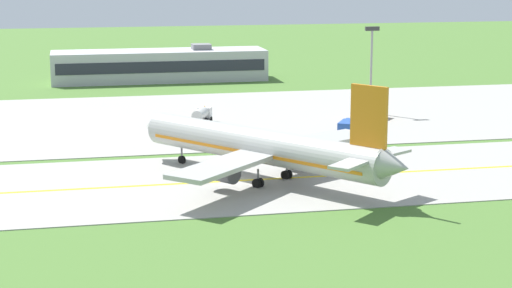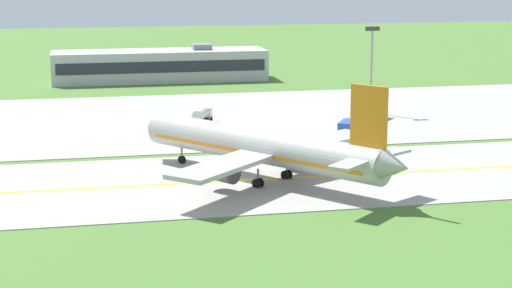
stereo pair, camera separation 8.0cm
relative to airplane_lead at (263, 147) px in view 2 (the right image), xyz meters
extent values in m
plane|color=#47702D|center=(-3.03, 0.54, -4.13)|extent=(500.00, 500.00, 0.00)
cube|color=#9E9B93|center=(-3.03, 0.54, -4.08)|extent=(240.00, 28.00, 0.10)
cube|color=#9E9B93|center=(6.97, 42.54, -4.08)|extent=(140.00, 52.00, 0.10)
cube|color=yellow|center=(-3.03, 0.54, -4.03)|extent=(220.00, 0.60, 0.01)
cylinder|color=#ADADA8|center=(-0.30, 0.39, 0.07)|extent=(23.79, 29.47, 4.00)
cone|color=#ADADA8|center=(-11.33, 14.86, 0.07)|extent=(4.60, 4.37, 3.80)
cone|color=#ADADA8|center=(10.86, -14.25, 0.47)|extent=(4.64, 4.61, 3.40)
cube|color=orange|center=(-0.30, 0.39, -0.43)|extent=(22.20, 27.35, 0.36)
cube|color=#1E232D|center=(-9.99, 13.11, 0.77)|extent=(3.80, 3.49, 0.70)
cube|color=#ADADA8|center=(-5.72, -6.51, -0.43)|extent=(13.96, 14.04, 0.50)
cylinder|color=#47474C|center=(-5.34, -3.71, -1.83)|extent=(3.89, 4.10, 2.30)
cylinder|color=black|center=(-6.31, -2.44, -1.83)|extent=(1.82, 1.47, 2.10)
cube|color=#ADADA8|center=(7.80, 3.79, -0.43)|extent=(15.43, 11.53, 0.50)
cylinder|color=#47474C|center=(5.00, 4.17, -1.83)|extent=(3.89, 4.10, 2.30)
cylinder|color=black|center=(4.03, 5.44, -1.83)|extent=(1.82, 1.47, 2.10)
cube|color=orange|center=(8.80, -11.54, 5.32)|extent=(2.98, 3.74, 6.50)
cube|color=#ADADA8|center=(6.37, -13.64, 0.87)|extent=(6.01, 5.86, 0.30)
cube|color=#ADADA8|center=(11.46, -9.76, 0.87)|extent=(6.37, 5.17, 0.30)
cylinder|color=slate|center=(-8.17, 10.73, -2.76)|extent=(0.24, 0.24, 1.65)
cylinder|color=black|center=(-8.17, 10.73, -3.58)|extent=(0.95, 1.09, 1.10)
cylinder|color=slate|center=(-1.15, -2.78, -2.76)|extent=(0.24, 0.24, 1.65)
cylinder|color=black|center=(-1.37, -2.94, -3.58)|extent=(0.95, 1.09, 1.10)
cylinder|color=black|center=(-0.93, -2.61, -3.58)|extent=(0.95, 1.09, 1.10)
cylinder|color=slate|center=(2.98, 0.37, -2.76)|extent=(0.24, 0.24, 1.65)
cylinder|color=black|center=(2.77, 0.21, -3.58)|extent=(0.95, 1.09, 1.10)
cylinder|color=black|center=(3.20, 0.54, -3.58)|extent=(0.95, 1.09, 1.10)
cube|color=silver|center=(-0.84, 39.34, -2.63)|extent=(2.54, 2.43, 1.80)
cube|color=#1E232D|center=(-0.55, 40.05, -2.32)|extent=(1.75, 0.81, 0.81)
cylinder|color=silver|center=(-1.99, 36.57, -2.38)|extent=(3.27, 4.57, 1.80)
cube|color=#383838|center=(-1.99, 36.57, -3.41)|extent=(3.54, 4.68, 0.24)
cylinder|color=orange|center=(-0.84, 39.34, -1.63)|extent=(0.20, 0.20, 0.18)
cylinder|color=black|center=(-1.77, 39.72, -3.68)|extent=(0.62, 0.95, 0.90)
cylinder|color=black|center=(0.08, 38.96, -3.68)|extent=(0.62, 0.95, 0.90)
cylinder|color=black|center=(-3.28, 36.19, -3.68)|extent=(0.62, 0.95, 0.90)
cylinder|color=black|center=(-1.34, 35.39, -3.68)|extent=(0.62, 0.95, 0.90)
cube|color=#264CA5|center=(18.91, 24.27, -2.63)|extent=(2.63, 2.56, 1.80)
cube|color=#1E232D|center=(19.29, 24.93, -2.32)|extent=(1.65, 1.03, 0.81)
cube|color=#264CA5|center=(17.40, 21.68, -2.53)|extent=(3.93, 4.69, 2.00)
cylinder|color=orange|center=(18.91, 24.27, -1.63)|extent=(0.20, 0.20, 0.18)
cylinder|color=black|center=(18.04, 24.77, -3.68)|extent=(0.71, 0.93, 0.90)
cylinder|color=black|center=(19.77, 23.77, -3.68)|extent=(0.71, 0.93, 0.90)
cylinder|color=black|center=(16.07, 21.48, -3.68)|extent=(0.71, 0.93, 0.90)
cylinder|color=black|center=(17.88, 20.42, -3.68)|extent=(0.71, 0.93, 0.90)
cube|color=orange|center=(24.82, 33.90, -2.63)|extent=(2.69, 2.68, 1.80)
cube|color=#1E232D|center=(24.31, 33.33, -2.32)|extent=(1.45, 1.32, 0.81)
cube|color=orange|center=(26.83, 36.13, -2.53)|extent=(4.37, 4.52, 2.00)
cylinder|color=orange|center=(24.82, 33.90, -1.63)|extent=(0.20, 0.20, 0.18)
cylinder|color=black|center=(25.57, 33.23, -3.68)|extent=(0.83, 0.87, 0.90)
cylinder|color=black|center=(24.08, 34.57, -3.68)|extent=(0.83, 0.87, 0.90)
cylinder|color=black|center=(28.18, 36.05, -3.68)|extent=(0.83, 0.87, 0.90)
cylinder|color=black|center=(26.62, 37.45, -3.68)|extent=(0.83, 0.87, 0.90)
cube|color=#B2B2B7|center=(-2.97, 90.06, -0.84)|extent=(45.72, 11.19, 6.57)
cube|color=#1E232D|center=(-2.97, 84.41, -0.52)|extent=(43.89, 0.10, 2.37)
cube|color=slate|center=(6.18, 90.06, 3.04)|extent=(4.00, 4.00, 1.20)
cylinder|color=gray|center=(27.75, 41.22, 2.87)|extent=(0.36, 0.36, 14.00)
cube|color=#333333|center=(27.75, 41.22, 10.22)|extent=(2.40, 0.50, 0.70)
camera|label=1|loc=(-21.14, -95.59, 21.09)|focal=60.45mm
camera|label=2|loc=(-21.06, -95.61, 21.09)|focal=60.45mm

